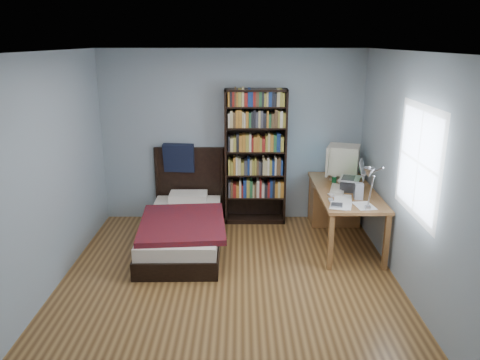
{
  "coord_description": "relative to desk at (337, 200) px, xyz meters",
  "views": [
    {
      "loc": [
        0.13,
        -4.62,
        2.61
      ],
      "look_at": [
        0.12,
        0.88,
        0.95
      ],
      "focal_mm": 35.0,
      "sensor_mm": 36.0,
      "label": 1
    }
  ],
  "objects": [
    {
      "name": "soda_can",
      "position": [
        -0.11,
        -0.27,
        0.37
      ],
      "size": [
        0.06,
        0.06,
        0.12
      ],
      "primitive_type": "cylinder",
      "color": "#083B1B",
      "rests_on": "desk"
    },
    {
      "name": "phone_grey",
      "position": [
        -0.28,
        -0.93,
        0.32
      ],
      "size": [
        0.05,
        0.1,
        0.02
      ],
      "primitive_type": "cube",
      "rotation": [
        0.0,
        0.0,
        -0.04
      ],
      "color": "gray",
      "rests_on": "desk"
    },
    {
      "name": "laptop",
      "position": [
        0.06,
        -0.5,
        0.42
      ],
      "size": [
        0.41,
        0.39,
        0.4
      ],
      "color": "#2D2D30",
      "rests_on": "desk"
    },
    {
      "name": "bed",
      "position": [
        -2.13,
        -0.55,
        -0.16
      ],
      "size": [
        1.14,
        2.07,
        1.16
      ],
      "color": "black",
      "rests_on": "floor"
    },
    {
      "name": "mouse",
      "position": [
        -0.02,
        -0.19,
        0.33
      ],
      "size": [
        0.07,
        0.12,
        0.04
      ],
      "primitive_type": "ellipsoid",
      "color": "silver",
      "rests_on": "desk"
    },
    {
      "name": "keyboard",
      "position": [
        -0.12,
        -0.53,
        0.32
      ],
      "size": [
        0.28,
        0.47,
        0.04
      ],
      "primitive_type": "cube",
      "rotation": [
        0.0,
        0.07,
        -0.26
      ],
      "color": "#B4A996",
      "rests_on": "desk"
    },
    {
      "name": "phone_silver",
      "position": [
        -0.24,
        -0.75,
        0.32
      ],
      "size": [
        0.08,
        0.11,
        0.02
      ],
      "primitive_type": "cube",
      "rotation": [
        0.0,
        0.0,
        0.26
      ],
      "color": "silver",
      "rests_on": "desk"
    },
    {
      "name": "crt_monitor",
      "position": [
        0.04,
        -0.0,
        0.59
      ],
      "size": [
        0.54,
        0.5,
        0.49
      ],
      "color": "beige",
      "rests_on": "desk"
    },
    {
      "name": "speaker",
      "position": [
        0.07,
        -0.86,
        0.41
      ],
      "size": [
        0.11,
        0.11,
        0.2
      ],
      "primitive_type": "cube",
      "rotation": [
        0.0,
        0.0,
        -0.12
      ],
      "color": "gray",
      "rests_on": "desk"
    },
    {
      "name": "bookshelf",
      "position": [
        -1.16,
        0.25,
        0.56
      ],
      "size": [
        0.88,
        0.3,
        1.96
      ],
      "color": "black",
      "rests_on": "floor"
    },
    {
      "name": "room",
      "position": [
        -1.48,
        -1.68,
        0.83
      ],
      "size": [
        4.2,
        4.24,
        2.5
      ],
      "color": "#583619",
      "rests_on": "ground"
    },
    {
      "name": "external_drive",
      "position": [
        -0.25,
        -1.14,
        0.32
      ],
      "size": [
        0.16,
        0.16,
        0.03
      ],
      "primitive_type": "cube",
      "rotation": [
        0.0,
        0.0,
        -0.22
      ],
      "color": "gray",
      "rests_on": "desk"
    },
    {
      "name": "desk_lamp",
      "position": [
        -0.03,
        -1.6,
        0.81
      ],
      "size": [
        0.24,
        0.53,
        0.63
      ],
      "color": "#99999E",
      "rests_on": "desk"
    },
    {
      "name": "desk",
      "position": [
        0.0,
        0.0,
        0.0
      ],
      "size": [
        0.75,
        1.72,
        0.73
      ],
      "color": "brown",
      "rests_on": "floor"
    }
  ]
}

